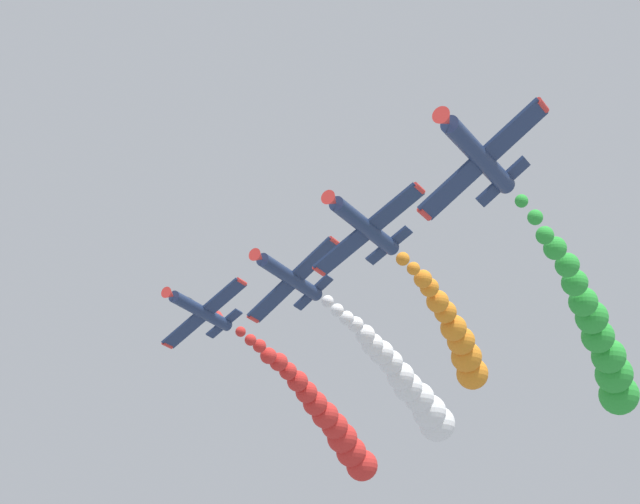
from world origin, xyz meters
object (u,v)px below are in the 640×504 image
Objects in this scene: airplane_lead at (478,155)px; airplane_right_inner at (289,277)px; airplane_left_outer at (200,311)px; airplane_left_inner at (364,226)px.

airplane_lead is 1.00× the size of airplane_right_inner.
airplane_right_inner reaches higher than airplane_lead.
airplane_right_inner is 16.34m from airplane_left_outer.
airplane_left_inner is 31.33m from airplane_left_outer.
airplane_left_outer is at bearing -30.99° from airplane_right_inner.
airplane_right_inner is at bearing -41.35° from airplane_lead.
airplane_right_inner reaches higher than airplane_left_inner.
airplane_right_inner is 1.00× the size of airplane_left_outer.
airplane_lead is 1.00× the size of airplane_left_outer.
airplane_left_outer reaches higher than airplane_lead.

